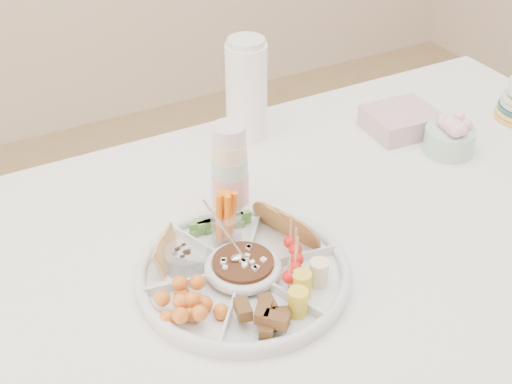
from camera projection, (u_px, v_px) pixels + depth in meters
dining_table at (339, 354)px, 1.64m from camera, size 1.52×1.02×0.76m
party_tray at (243, 271)px, 1.27m from camera, size 0.44×0.44×0.04m
bean_dip at (243, 267)px, 1.27m from camera, size 0.13×0.13×0.04m
tortillas at (289, 227)px, 1.34m from camera, size 0.12×0.12×0.06m
carrot_cucumber at (221, 211)px, 1.35m from camera, size 0.13×0.13×0.10m
pita_raisins at (172, 253)px, 1.28m from camera, size 0.12×0.12×0.06m
cherries at (191, 304)px, 1.18m from camera, size 0.14×0.14×0.05m
granola_chunks at (268, 314)px, 1.16m from camera, size 0.12×0.12×0.05m
banana_tomato at (316, 264)px, 1.23m from camera, size 0.13×0.13×0.09m
cup_stack at (230, 170)px, 1.40m from camera, size 0.09×0.09×0.21m
thermos at (246, 88)px, 1.64m from camera, size 0.12×0.12×0.25m
flower_bowl at (450, 135)px, 1.62m from camera, size 0.15×0.15×0.09m
napkin_stack at (401, 121)px, 1.71m from camera, size 0.17×0.15×0.05m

